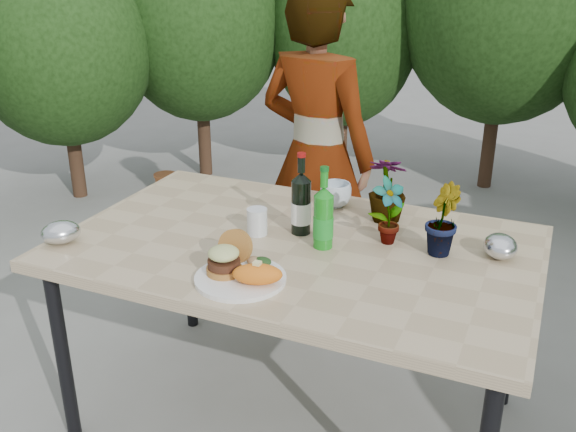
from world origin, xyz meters
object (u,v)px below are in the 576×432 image
at_px(dinner_plate, 240,278).
at_px(person, 316,157).
at_px(patio_table, 297,258).
at_px(wine_bottle, 301,204).

height_order(dinner_plate, person, person).
height_order(patio_table, dinner_plate, dinner_plate).
distance_m(dinner_plate, wine_bottle, 0.42).
bearing_deg(wine_bottle, dinner_plate, -115.59).
distance_m(wine_bottle, person, 0.76).
bearing_deg(person, wine_bottle, 116.48).
bearing_deg(wine_bottle, patio_table, -96.73).
bearing_deg(patio_table, wine_bottle, 104.32).
bearing_deg(wine_bottle, person, 85.96).
height_order(dinner_plate, wine_bottle, wine_bottle).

